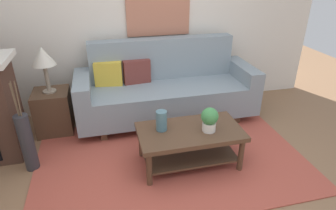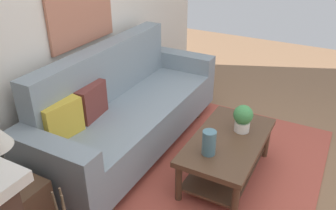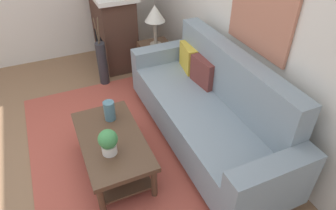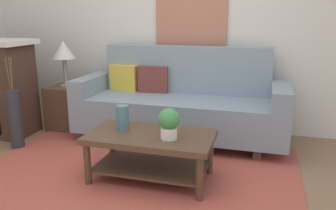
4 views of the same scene
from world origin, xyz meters
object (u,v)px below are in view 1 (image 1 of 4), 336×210
throw_pillow_mustard (108,74)px  floor_vase (27,143)px  throw_pillow_maroon (137,72)px  side_table (54,112)px  framed_painting (158,9)px  coffee_table (190,139)px  tabletop_vase (161,121)px  table_lamp (43,58)px  potted_plant_tabletop (210,119)px  couch (166,89)px

throw_pillow_mustard → floor_vase: size_ratio=0.55×
throw_pillow_maroon → floor_vase: 1.62m
side_table → framed_painting: (1.50, 0.48, 1.15)m
throw_pillow_mustard → side_table: throw_pillow_mustard is taller
coffee_table → side_table: size_ratio=1.96×
throw_pillow_mustard → tabletop_vase: bearing=-67.9°
coffee_table → table_lamp: table_lamp is taller
throw_pillow_maroon → table_lamp: table_lamp is taller
framed_painting → throw_pillow_mustard: bearing=-155.9°
floor_vase → framed_painting: size_ratio=0.73×
coffee_table → floor_vase: (-1.68, 0.32, 0.01)m
coffee_table → framed_painting: framed_painting is taller
tabletop_vase → side_table: (-1.21, 1.00, -0.26)m
coffee_table → floor_vase: size_ratio=1.69×
table_lamp → floor_vase: 1.03m
throw_pillow_mustard → potted_plant_tabletop: size_ratio=1.37×
coffee_table → couch: bearing=89.8°
throw_pillow_maroon → table_lamp: 1.17m
couch → throw_pillow_maroon: 0.47m
tabletop_vase → floor_vase: bearing=170.1°
throw_pillow_maroon → floor_vase: bearing=-145.2°
tabletop_vase → side_table: 1.59m
table_lamp → coffee_table: bearing=-35.8°
tabletop_vase → framed_painting: bearing=78.8°
throw_pillow_mustard → coffee_table: 1.48m
tabletop_vase → throw_pillow_mustard: bearing=112.1°
throw_pillow_maroon → framed_painting: (0.38, 0.34, 0.75)m
floor_vase → throw_pillow_mustard: bearing=44.5°
potted_plant_tabletop → framed_painting: framed_painting is taller
coffee_table → tabletop_vase: (-0.29, 0.07, 0.22)m
tabletop_vase → potted_plant_tabletop: 0.50m
coffee_table → framed_painting: bearing=89.8°
throw_pillow_mustard → framed_painting: framed_painting is taller
side_table → floor_vase: (-0.18, -0.76, 0.04)m
throw_pillow_mustard → throw_pillow_maroon: (0.38, 0.00, 0.00)m
potted_plant_tabletop → side_table: bearing=145.9°
couch → tabletop_vase: couch is taller
tabletop_vase → table_lamp: table_lamp is taller
tabletop_vase → floor_vase: 1.42m
potted_plant_tabletop → table_lamp: table_lamp is taller
couch → potted_plant_tabletop: bearing=-81.1°
throw_pillow_maroon → framed_painting: size_ratio=0.41×
framed_painting → throw_pillow_maroon: bearing=-138.1°
framed_painting → side_table: bearing=-162.2°
coffee_table → table_lamp: 1.97m
throw_pillow_mustard → coffee_table: throw_pillow_mustard is taller
coffee_table → framed_painting: 1.92m
couch → framed_painting: (0.00, 0.47, 1.00)m
couch → side_table: (-1.50, -0.02, -0.15)m
throw_pillow_mustard → tabletop_vase: 1.24m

